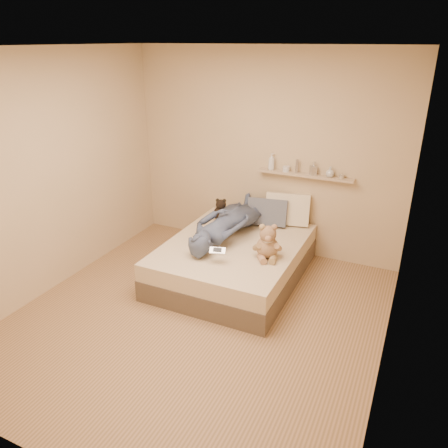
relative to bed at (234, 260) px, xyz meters
The scene contains 10 objects.
room 1.42m from the bed, 90.00° to the right, with size 3.80×3.80×3.80m.
bed is the anchor object (origin of this frame).
game_console 0.65m from the bed, 85.57° to the right, with size 0.18×0.12×0.06m.
teddy_bear 0.65m from the bed, 21.81° to the right, with size 0.32×0.33×0.40m.
dark_plush 0.79m from the bed, 128.20° to the left, with size 0.20×0.20×0.31m.
pillow_cream 1.01m from the bed, 65.47° to the left, with size 0.55×0.16×0.40m, color beige.
pillow_grey 0.81m from the bed, 77.28° to the left, with size 0.50×0.14×0.34m, color #57596A.
person 0.47m from the bed, 132.44° to the left, with size 0.56×1.54×0.37m, color #475470.
wall_shelf 1.38m from the bed, 58.82° to the left, with size 1.20×0.12×0.03m, color tan.
shelf_bottles 1.42m from the bed, 60.94° to the left, with size 0.98×0.14×0.21m.
Camera 1 is at (1.86, -3.30, 2.66)m, focal length 35.00 mm.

